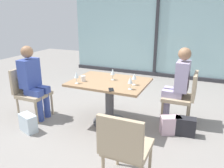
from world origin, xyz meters
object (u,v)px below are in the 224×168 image
Objects in this scene: chair_front_right at (125,146)px; handbag_2 at (185,126)px; dining_table_main at (110,92)px; wine_glass_2 at (76,75)px; wine_glass_1 at (113,72)px; person_far_right at (178,82)px; wine_glass_0 at (130,80)px; chair_far_right at (184,94)px; person_side_end at (33,79)px; handbag_0 at (170,125)px; cell_phone_on_table at (111,90)px; chair_side_end at (29,90)px; wine_glass_3 at (134,77)px; coffee_cup at (83,78)px; handbag_1 at (28,123)px.

chair_front_right reaches higher than handbag_2.
wine_glass_2 is (-0.41, -0.32, 0.32)m from dining_table_main.
wine_glass_1 is 0.62× the size of handbag_2.
chair_front_right is at bearing -98.32° from person_far_right.
chair_front_right is 1.13m from wine_glass_0.
chair_far_right is 2.53m from person_side_end.
person_far_right is 0.73m from handbag_0.
cell_phone_on_table is at bearing -136.02° from chair_far_right.
handbag_2 is (0.78, 0.33, -0.72)m from wine_glass_0.
cell_phone_on_table is at bearing -179.37° from handbag_0.
chair_far_right is at bearing 78.25° from chair_front_right.
wine_glass_0 is (-0.57, -0.75, 0.16)m from person_far_right.
chair_side_end is 6.04× the size of cell_phone_on_table.
wine_glass_0 is at bearing 106.74° from chair_front_right.
wine_glass_3 is 0.62× the size of handbag_2.
coffee_cup is at bearing -155.17° from dining_table_main.
handbag_0 is (0.26, 1.31, -0.36)m from chair_front_right.
person_far_right is at bearing 81.68° from chair_front_right.
chair_far_right is 4.70× the size of wine_glass_0.
chair_far_right is 0.94m from wine_glass_3.
wine_glass_0 is (1.81, 0.09, 0.37)m from chair_side_end.
wine_glass_0 is 2.06× the size of coffee_cup.
chair_far_right reaches higher than cell_phone_on_table.
wine_glass_3 reaches higher than chair_far_right.
coffee_cup is at bearing -169.96° from wine_glass_3.
wine_glass_0 is 0.82m from coffee_cup.
wine_glass_0 is at bearing 38.52° from handbag_1.
person_side_end is at bearing 155.04° from chair_front_right.
dining_table_main is 1.42m from chair_side_end.
wine_glass_0 is 1.00× the size of wine_glass_3.
coffee_cup is at bearing -176.22° from handbag_2.
person_side_end is 6.81× the size of wine_glass_0.
wine_glass_2 is 1.06m from handbag_1.
person_far_right reaches higher than cell_phone_on_table.
coffee_cup is at bearing 131.67° from cell_phone_on_table.
coffee_cup is 1.73m from handbag_2.
handbag_1 is at bearing -152.95° from wine_glass_3.
wine_glass_3 is at bearing -142.06° from chair_far_right.
coffee_cup is 0.30× the size of handbag_1.
handbag_2 is (1.21, 0.08, -0.40)m from dining_table_main.
person_far_right reaches higher than wine_glass_2.
wine_glass_0 reaches higher than chair_side_end.
dining_table_main is 1.32m from person_side_end.
chair_far_right is 1.81m from chair_front_right.
handbag_2 is at bearing 3.84° from dining_table_main.
chair_far_right is 2.53m from handbag_1.
handbag_2 is at bearing 8.32° from wine_glass_3.
person_far_right is 4.20× the size of handbag_0.
wine_glass_2 is at bearing -171.68° from handbag_2.
person_far_right is 6.81× the size of wine_glass_0.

